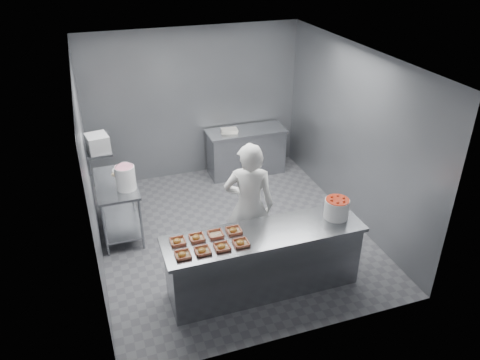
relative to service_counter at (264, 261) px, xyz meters
name	(u,v)px	position (x,y,z in m)	size (l,w,h in m)	color
floor	(232,233)	(0.00, 1.35, -0.45)	(4.50, 4.50, 0.00)	#4C4C51
ceiling	(231,56)	(0.00, 1.35, 2.35)	(4.50, 4.50, 0.00)	white
wall_back	(194,104)	(0.00, 3.60, 0.95)	(4.00, 0.04, 2.80)	slate
wall_left	(88,174)	(-2.00, 1.35, 0.95)	(0.04, 4.50, 2.80)	slate
wall_right	(352,136)	(2.00, 1.35, 0.95)	(0.04, 4.50, 2.80)	slate
service_counter	(264,261)	(0.00, 0.00, 0.00)	(2.60, 0.70, 0.90)	slate
prep_table	(118,200)	(-1.65, 1.95, 0.14)	(0.60, 1.20, 0.90)	slate
back_counter	(246,151)	(0.90, 3.25, 0.00)	(1.50, 0.60, 0.90)	slate
wall_shelf	(98,144)	(-1.82, 1.95, 1.10)	(0.35, 0.90, 0.03)	slate
tray_0	(183,255)	(-1.09, -0.14, 0.47)	(0.19, 0.18, 0.06)	tan
tray_1	(202,251)	(-0.85, -0.14, 0.47)	(0.19, 0.18, 0.06)	tan
tray_2	(222,247)	(-0.61, -0.14, 0.47)	(0.19, 0.18, 0.06)	tan
tray_3	(241,243)	(-0.37, -0.14, 0.47)	(0.19, 0.18, 0.06)	tan
tray_4	(178,241)	(-1.09, 0.14, 0.47)	(0.19, 0.18, 0.06)	tan
tray_5	(197,238)	(-0.85, 0.14, 0.47)	(0.19, 0.18, 0.06)	tan
tray_6	(216,234)	(-0.60, 0.14, 0.47)	(0.19, 0.18, 0.04)	tan
tray_7	(234,230)	(-0.37, 0.14, 0.47)	(0.19, 0.18, 0.06)	tan
worker	(249,206)	(0.01, 0.60, 0.49)	(0.68, 0.45, 1.88)	white
strawberry_tub	(337,208)	(1.03, 0.03, 0.59)	(0.33, 0.33, 0.27)	white
glaze_bucket	(125,177)	(-1.51, 1.70, 0.64)	(0.30, 0.29, 0.44)	white
bucket_lid	(122,170)	(-1.51, 2.30, 0.46)	(0.31, 0.31, 0.02)	white
rag	(117,173)	(-1.59, 2.22, 0.46)	(0.15, 0.13, 0.02)	#CCB28C
appliance	(98,143)	(-1.82, 1.68, 1.23)	(0.28, 0.32, 0.24)	gray
paper_stack	(229,131)	(0.57, 3.25, 0.48)	(0.30, 0.22, 0.06)	silver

